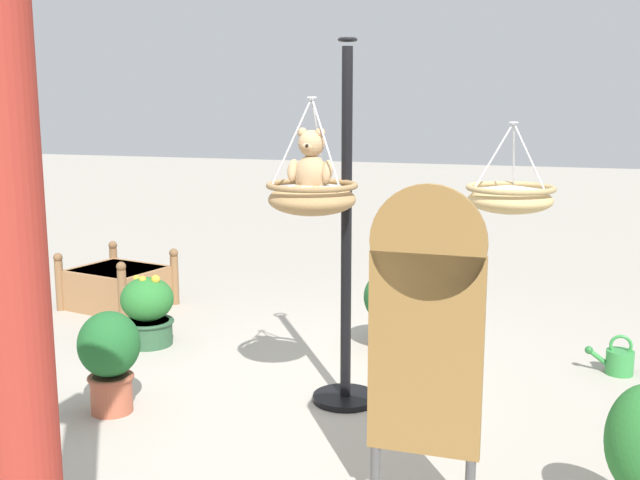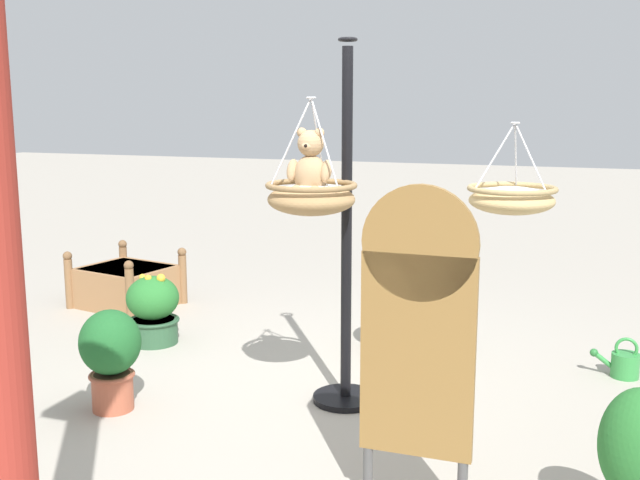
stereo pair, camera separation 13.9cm
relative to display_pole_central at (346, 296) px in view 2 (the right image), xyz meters
name	(u,v)px [view 2 (the right image)]	position (x,y,z in m)	size (l,w,h in m)	color
ground_plane	(325,397)	(0.15, -0.01, -0.73)	(40.00, 40.00, 0.00)	#A8A093
display_pole_central	(346,296)	(0.00, 0.00, 0.00)	(0.44, 0.44, 2.38)	black
hanging_basket_with_teddy	(311,197)	(0.15, 0.25, 0.68)	(0.57, 0.57, 0.72)	#A37F51
teddy_bear	(310,167)	(0.15, 0.27, 0.86)	(0.29, 0.26, 0.42)	tan
hanging_basket_left_high	(512,198)	(-1.00, -0.34, 0.65)	(0.57, 0.57, 0.59)	tan
wooden_planter_box	(127,284)	(2.79, -1.58, -0.52)	(1.03, 0.96, 0.57)	#9E7047
potted_plant_fern_front	(638,457)	(-1.75, 1.10, -0.33)	(0.36, 0.36, 0.73)	#AD563D
potted_plant_flowering_red	(153,309)	(1.89, -0.64, -0.44)	(0.44, 0.44, 0.60)	#2D5638
potted_plant_bushy_green	(400,305)	(-0.08, -1.14, -0.35)	(0.52, 0.52, 0.68)	#BC6042
potted_plant_broad_leaf	(111,353)	(1.39, 0.65, -0.35)	(0.40, 0.40, 0.67)	#AD563D
display_sign_board	(418,324)	(-0.75, 1.21, 0.22)	(0.55, 0.05, 1.62)	olive
watering_can	(624,364)	(-1.78, -1.13, -0.63)	(0.35, 0.20, 0.30)	#338C3F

